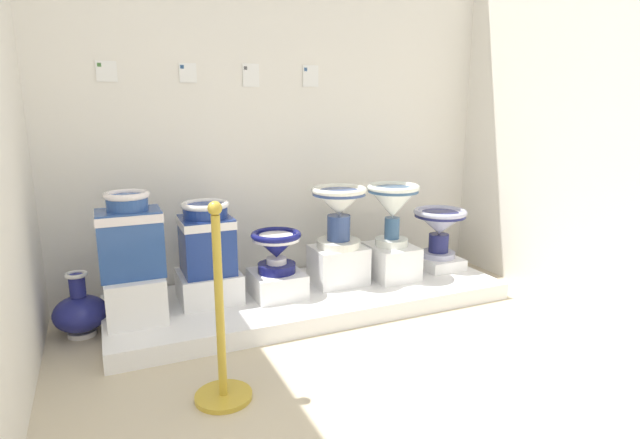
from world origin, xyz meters
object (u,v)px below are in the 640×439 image
at_px(antique_toilet_tall_cobalt, 276,247).
at_px(antique_toilet_pale_glazed, 130,234).
at_px(plinth_block_pale_glazed, 135,296).
at_px(plinth_block_slender_white, 338,265).
at_px(info_placard_third, 251,75).
at_px(plinth_block_rightmost, 391,261).
at_px(plinth_block_broad_patterned, 438,262).
at_px(antique_toilet_rightmost, 393,203).
at_px(antique_toilet_leftmost, 207,236).
at_px(info_placard_first, 106,71).
at_px(plinth_block_leftmost, 209,286).
at_px(plinth_block_tall_cobalt, 277,283).
at_px(stanchion_post_near_left, 221,347).
at_px(antique_toilet_slender_white, 339,207).
at_px(info_placard_second, 188,73).
at_px(info_placard_fourth, 310,76).
at_px(decorative_vase_companion, 80,312).
at_px(antique_toilet_broad_patterned, 440,224).

bearing_deg(antique_toilet_tall_cobalt, antique_toilet_pale_glazed, -179.45).
height_order(plinth_block_pale_glazed, antique_toilet_tall_cobalt, antique_toilet_tall_cobalt).
xyz_separation_m(plinth_block_slender_white, info_placard_third, (-0.47, 0.43, 1.31)).
xyz_separation_m(plinth_block_rightmost, plinth_block_broad_patterned, (0.46, 0.06, -0.08)).
bearing_deg(antique_toilet_rightmost, antique_toilet_pale_glazed, -179.39).
relative_size(plinth_block_pale_glazed, antique_toilet_pale_glazed, 0.81).
bearing_deg(plinth_block_rightmost, antique_toilet_leftmost, 176.02).
relative_size(antique_toilet_tall_cobalt, info_placard_first, 2.63).
relative_size(antique_toilet_pale_glazed, info_placard_first, 3.94).
bearing_deg(plinth_block_pale_glazed, plinth_block_leftmost, 13.50).
xyz_separation_m(plinth_block_tall_cobalt, antique_toilet_rightmost, (0.88, 0.01, 0.48)).
height_order(plinth_block_pale_glazed, antique_toilet_leftmost, antique_toilet_leftmost).
xyz_separation_m(plinth_block_leftmost, stanchion_post_near_left, (-0.14, -0.99, 0.06)).
relative_size(antique_toilet_slender_white, info_placard_third, 2.74).
bearing_deg(info_placard_second, info_placard_first, 180.00).
bearing_deg(info_placard_fourth, info_placard_third, -180.00).
height_order(plinth_block_slender_white, info_placard_second, info_placard_second).
distance_m(plinth_block_rightmost, decorative_vase_companion, 2.08).
xyz_separation_m(plinth_block_slender_white, stanchion_post_near_left, (-1.05, -0.94, 0.02)).
relative_size(plinth_block_tall_cobalt, stanchion_post_near_left, 0.36).
height_order(plinth_block_tall_cobalt, antique_toilet_tall_cobalt, antique_toilet_tall_cobalt).
bearing_deg(decorative_vase_companion, info_placard_fourth, 12.45).
bearing_deg(plinth_block_broad_patterned, plinth_block_tall_cobalt, -177.21).
bearing_deg(antique_toilet_leftmost, info_placard_first, 142.08).
height_order(plinth_block_leftmost, antique_toilet_leftmost, antique_toilet_leftmost).
xyz_separation_m(antique_toilet_leftmost, antique_toilet_broad_patterned, (1.77, -0.04, -0.08)).
distance_m(antique_toilet_leftmost, info_placard_second, 1.09).
relative_size(plinth_block_leftmost, info_placard_first, 3.04).
bearing_deg(info_placard_fourth, decorative_vase_companion, -167.55).
distance_m(plinth_block_broad_patterned, stanchion_post_near_left, 2.14).
xyz_separation_m(info_placard_fourth, stanchion_post_near_left, (-1.02, -1.38, -1.30)).
xyz_separation_m(antique_toilet_pale_glazed, antique_toilet_rightmost, (1.77, 0.02, 0.04)).
bearing_deg(plinth_block_broad_patterned, antique_toilet_pale_glazed, -178.10).
height_order(plinth_block_slender_white, antique_toilet_rightmost, antique_toilet_rightmost).
xyz_separation_m(info_placard_second, stanchion_post_near_left, (-0.15, -1.38, -1.30)).
bearing_deg(decorative_vase_companion, plinth_block_broad_patterned, -1.30).
xyz_separation_m(plinth_block_leftmost, antique_toilet_tall_cobalt, (0.43, -0.10, 0.24)).
height_order(antique_toilet_rightmost, info_placard_second, info_placard_second).
bearing_deg(plinth_block_tall_cobalt, antique_toilet_broad_patterned, 2.79).
xyz_separation_m(plinth_block_slender_white, info_placard_second, (-0.90, 0.43, 1.31)).
relative_size(antique_toilet_slender_white, antique_toilet_broad_patterned, 1.05).
bearing_deg(stanchion_post_near_left, antique_toilet_leftmost, 81.71).
bearing_deg(antique_toilet_broad_patterned, info_placard_first, 169.49).
xyz_separation_m(plinth_block_tall_cobalt, plinth_block_broad_patterned, (1.34, 0.07, -0.04)).
bearing_deg(plinth_block_tall_cobalt, antique_toilet_pale_glazed, -179.45).
bearing_deg(info_placard_second, plinth_block_slender_white, -25.66).
relative_size(info_placard_third, stanchion_post_near_left, 0.16).
height_order(antique_toilet_slender_white, stanchion_post_near_left, stanchion_post_near_left).
height_order(antique_toilet_pale_glazed, antique_toilet_rightmost, antique_toilet_pale_glazed).
bearing_deg(plinth_block_slender_white, plinth_block_rightmost, -5.88).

